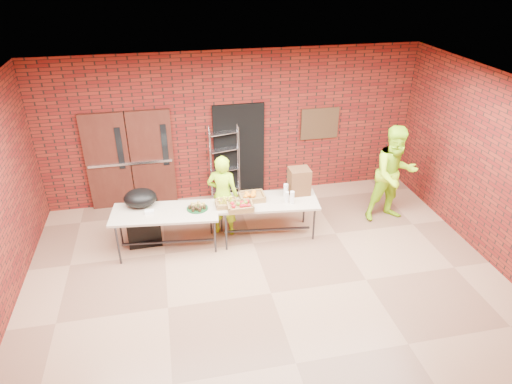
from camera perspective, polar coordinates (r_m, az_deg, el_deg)
room at (r=6.65m, az=2.11°, el=-2.04°), size 8.08×7.08×3.28m
double_doors at (r=9.84m, az=-15.41°, el=3.86°), size 1.78×0.12×2.10m
dark_doorway at (r=9.95m, az=-2.12°, el=5.14°), size 1.10×0.06×2.10m
bronze_plaque at (r=10.19m, az=7.97°, el=8.48°), size 0.85×0.04×0.70m
wire_rack at (r=9.86m, az=-3.93°, el=3.56°), size 0.65×0.34×1.69m
table_left at (r=8.36m, az=-11.30°, el=-2.81°), size 1.98×1.00×0.78m
table_right at (r=8.57m, az=1.41°, el=-1.44°), size 1.96×1.00×0.78m
basket_bananas at (r=8.35m, az=-3.71°, el=-1.41°), size 0.40×0.31×0.12m
basket_oranges at (r=8.53m, az=-0.50°, el=-0.57°), size 0.46×0.36×0.14m
basket_apples at (r=8.23m, az=-2.00°, el=-1.76°), size 0.46×0.36×0.14m
muffin_tray at (r=8.30m, az=-7.35°, el=-1.83°), size 0.39×0.39×0.10m
napkin_box at (r=8.32m, az=-13.17°, el=-2.45°), size 0.16×0.11×0.05m
coffee_dispenser at (r=8.71m, az=5.42°, el=1.37°), size 0.39×0.35×0.51m
cup_stack_front at (r=8.44m, az=3.87°, el=-0.64°), size 0.07×0.07×0.21m
cup_stack_mid at (r=8.40m, az=4.53°, el=-0.69°), size 0.08×0.08×0.24m
cup_stack_back at (r=8.62m, az=3.75°, el=0.19°), size 0.09×0.09×0.26m
covered_grill at (r=8.74m, az=-13.98°, el=-2.94°), size 0.62×0.53×1.10m
volunteer_woman at (r=8.64m, az=-4.16°, el=-0.44°), size 0.70×0.58×1.63m
volunteer_man at (r=9.42m, az=16.89°, el=2.13°), size 1.01×0.80×2.00m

